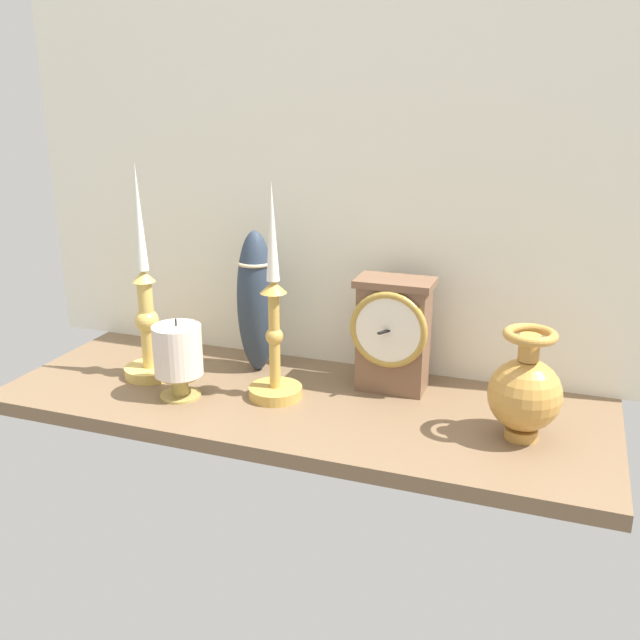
% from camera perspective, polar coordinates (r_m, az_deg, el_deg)
% --- Properties ---
extents(ground_plane, '(1.00, 0.36, 0.02)m').
position_cam_1_polar(ground_plane, '(1.18, -1.62, -6.83)').
color(ground_plane, brown).
extents(back_wall, '(1.20, 0.02, 0.65)m').
position_cam_1_polar(back_wall, '(1.26, 1.37, 10.73)').
color(back_wall, white).
rests_on(back_wall, ground_plane).
extents(mantel_clock, '(0.13, 0.10, 0.19)m').
position_cam_1_polar(mantel_clock, '(1.18, 5.88, -1.07)').
color(mantel_clock, brown).
rests_on(mantel_clock, ground_plane).
extents(candlestick_tall_left, '(0.09, 0.09, 0.37)m').
position_cam_1_polar(candlestick_tall_left, '(1.27, -13.72, 0.10)').
color(candlestick_tall_left, '#D6B257').
rests_on(candlestick_tall_left, ground_plane).
extents(candlestick_tall_center, '(0.09, 0.09, 0.36)m').
position_cam_1_polar(candlestick_tall_center, '(1.14, -3.69, -1.22)').
color(candlestick_tall_center, gold).
rests_on(candlestick_tall_center, ground_plane).
extents(brass_vase_bulbous, '(0.11, 0.11, 0.17)m').
position_cam_1_polar(brass_vase_bulbous, '(1.06, 16.15, -5.51)').
color(brass_vase_bulbous, '#BB863C').
rests_on(brass_vase_bulbous, ground_plane).
extents(pillar_candle_front, '(0.08, 0.08, 0.14)m').
position_cam_1_polar(pillar_candle_front, '(1.18, -11.34, -2.80)').
color(pillar_candle_front, '#AA944B').
rests_on(pillar_candle_front, ground_plane).
extents(tall_ceramic_vase, '(0.07, 0.07, 0.26)m').
position_cam_1_polar(tall_ceramic_vase, '(1.25, -5.14, 1.50)').
color(tall_ceramic_vase, '#293546').
rests_on(tall_ceramic_vase, ground_plane).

